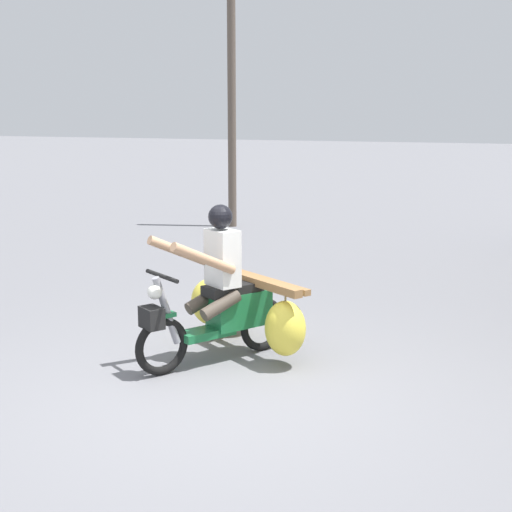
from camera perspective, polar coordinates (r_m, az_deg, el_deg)
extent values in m
plane|color=slate|center=(6.35, -2.98, -11.29)|extent=(120.00, 120.00, 0.00)
torus|color=black|center=(6.84, -7.54, -7.19)|extent=(0.34, 0.53, 0.56)
torus|color=black|center=(7.46, 0.55, -5.50)|extent=(0.34, 0.53, 0.56)
cube|color=#196638|center=(7.07, -3.99, -6.16)|extent=(0.48, 0.61, 0.08)
cube|color=#196638|center=(7.23, -1.34, -4.24)|extent=(0.56, 0.70, 0.36)
cube|color=black|center=(7.13, -1.88, -2.64)|extent=(0.52, 0.65, 0.10)
cylinder|color=gray|center=(6.77, -7.17, -4.37)|extent=(0.20, 0.28, 0.69)
cylinder|color=black|center=(6.66, -7.54, -1.60)|extent=(0.51, 0.31, 0.04)
sphere|color=silver|center=(6.66, -8.11, -2.87)|extent=(0.14, 0.14, 0.14)
cube|color=black|center=(6.70, -8.35, -4.90)|extent=(0.29, 0.26, 0.20)
cube|color=#196638|center=(6.75, -7.61, -4.77)|extent=(0.22, 0.29, 0.04)
cube|color=olive|center=(7.25, -0.39, -1.92)|extent=(1.36, 0.82, 0.08)
cube|color=olive|center=(7.36, 0.74, -1.96)|extent=(1.22, 0.73, 0.06)
ellipsoid|color=yellow|center=(6.96, 2.35, -5.81)|extent=(0.56, 0.55, 0.55)
cylinder|color=#998459|center=(6.87, 2.38, -3.25)|extent=(0.02, 0.02, 0.15)
ellipsoid|color=yellow|center=(7.81, -3.69, -3.67)|extent=(0.53, 0.50, 0.51)
cylinder|color=#998459|center=(7.74, -3.72, -1.56)|extent=(0.02, 0.02, 0.14)
ellipsoid|color=gold|center=(7.95, -2.80, -3.61)|extent=(0.59, 0.57, 0.61)
cylinder|color=#998459|center=(7.87, -2.82, -1.26)|extent=(0.02, 0.02, 0.12)
ellipsoid|color=gold|center=(8.00, -1.45, -3.62)|extent=(0.53, 0.52, 0.60)
cylinder|color=#998459|center=(7.92, -1.46, -1.24)|extent=(0.02, 0.02, 0.14)
cube|color=silver|center=(6.99, -2.70, -0.15)|extent=(0.40, 0.36, 0.56)
sphere|color=black|center=(6.91, -2.87, 3.16)|extent=(0.24, 0.24, 0.24)
cylinder|color=tan|center=(6.64, -4.19, -0.22)|extent=(0.38, 0.69, 0.39)
cylinder|color=tan|center=(6.96, -5.92, 0.29)|extent=(0.47, 0.65, 0.39)
cylinder|color=#4C4238|center=(6.91, -2.84, -3.95)|extent=(0.33, 0.45, 0.27)
cylinder|color=#4C4238|center=(7.14, -4.10, -3.47)|extent=(0.33, 0.45, 0.27)
cylinder|color=brown|center=(15.65, -1.95, 11.62)|extent=(0.18, 0.18, 5.07)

